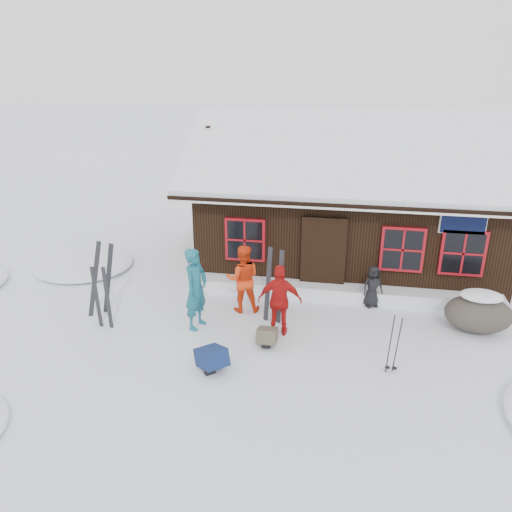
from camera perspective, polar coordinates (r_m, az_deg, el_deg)
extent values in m
plane|color=white|center=(11.00, 1.96, -9.39)|extent=(120.00, 120.00, 0.00)
cube|color=black|center=(15.00, 10.53, 4.15)|extent=(8.00, 5.00, 2.50)
cube|color=black|center=(13.07, 11.12, 11.03)|extent=(8.90, 3.14, 1.88)
cube|color=black|center=(15.98, 11.09, 12.92)|extent=(8.90, 3.14, 1.88)
cube|color=white|center=(13.04, 11.16, 11.64)|extent=(8.72, 3.07, 1.86)
cube|color=white|center=(15.96, 11.13, 13.41)|extent=(8.72, 3.07, 1.86)
cube|color=white|center=(14.41, 11.36, 15.48)|extent=(8.81, 0.22, 0.14)
cube|color=silver|center=(11.82, 10.83, 5.62)|extent=(8.90, 0.10, 0.20)
cube|color=black|center=(12.68, 7.67, -0.16)|extent=(1.00, 0.10, 2.00)
cube|color=black|center=(12.58, 22.65, 3.71)|extent=(1.00, 0.06, 0.60)
cube|color=maroon|center=(12.77, -1.25, 1.88)|extent=(1.04, 0.10, 1.14)
cube|color=black|center=(12.73, -1.29, 1.82)|extent=(0.90, 0.04, 1.00)
cube|color=maroon|center=(12.63, 16.37, 0.74)|extent=(1.04, 0.10, 1.14)
cube|color=black|center=(12.59, 16.39, 0.68)|extent=(0.90, 0.04, 1.00)
cube|color=maroon|center=(12.87, 22.56, 0.32)|extent=(1.04, 0.10, 1.14)
cube|color=black|center=(12.83, 22.60, 0.25)|extent=(0.90, 0.04, 1.00)
cube|color=white|center=(12.82, 10.12, -4.08)|extent=(7.60, 0.60, 0.35)
ellipsoid|color=white|center=(15.41, -18.94, -1.16)|extent=(2.80, 2.80, 0.34)
imported|color=#175B6E|center=(11.09, -6.87, -3.74)|extent=(0.61, 0.78, 1.88)
imported|color=red|center=(11.78, -1.51, -2.60)|extent=(0.92, 0.78, 1.66)
imported|color=#B31312|center=(10.79, 2.76, -5.10)|extent=(0.97, 0.44, 1.63)
imported|color=black|center=(12.43, 13.19, -3.40)|extent=(0.61, 0.52, 1.05)
ellipsoid|color=#48423A|center=(12.17, 24.07, -6.05)|extent=(1.45, 1.09, 0.80)
ellipsoid|color=white|center=(12.02, 24.31, -4.61)|extent=(0.92, 0.66, 0.20)
cube|color=black|center=(12.17, -17.96, -2.58)|extent=(0.41, 0.32, 1.86)
cube|color=black|center=(12.10, -16.53, -2.56)|extent=(0.50, 0.14, 1.86)
cube|color=black|center=(11.66, -17.73, -4.62)|extent=(0.13, 0.05, 1.53)
cube|color=black|center=(11.55, -16.61, -4.73)|extent=(0.13, 0.05, 1.53)
cube|color=black|center=(11.30, 1.38, -3.41)|extent=(0.21, 0.07, 1.87)
cube|color=black|center=(11.17, 2.76, -3.74)|extent=(0.18, 0.13, 1.87)
cylinder|color=black|center=(9.98, 15.06, -9.79)|extent=(0.09, 0.11, 1.25)
cylinder|color=black|center=(10.00, 15.84, -9.83)|extent=(0.09, 0.11, 1.25)
cube|color=navy|center=(9.98, -5.08, -11.86)|extent=(0.78, 0.80, 0.35)
cube|color=brown|center=(10.71, 1.28, -9.40)|extent=(0.41, 0.54, 0.29)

